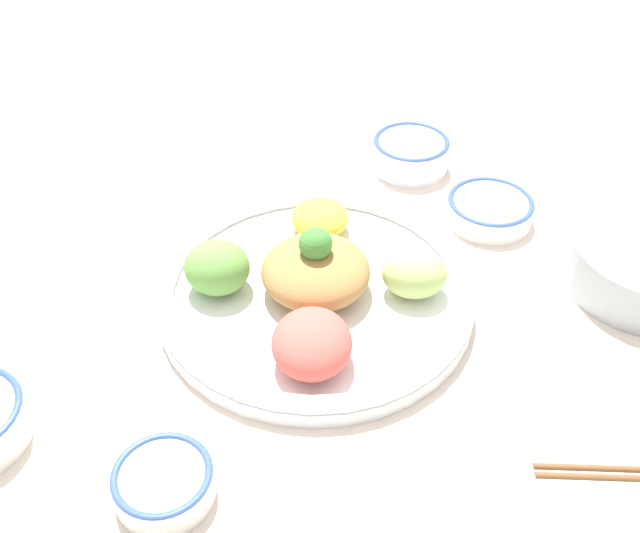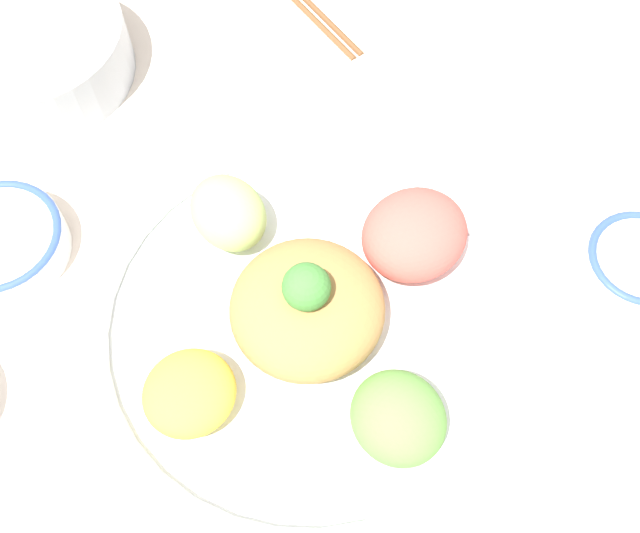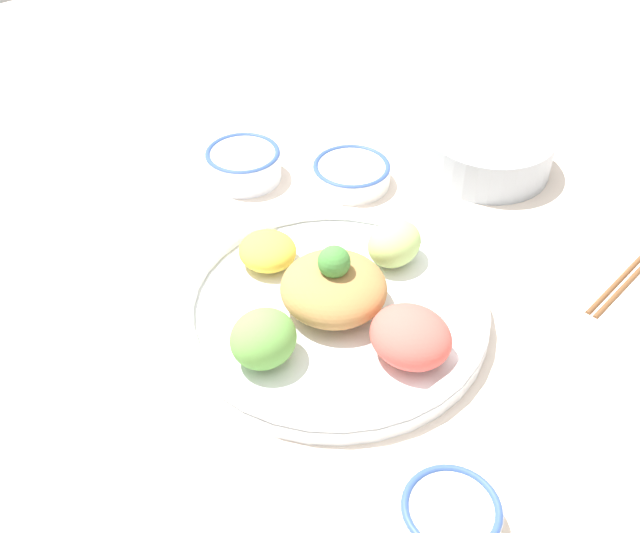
{
  "view_description": "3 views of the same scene",
  "coord_description": "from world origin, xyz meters",
  "px_view_note": "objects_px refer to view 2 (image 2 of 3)",
  "views": [
    {
      "loc": [
        0.62,
        0.17,
        0.61
      ],
      "look_at": [
        -0.0,
        0.03,
        0.06
      ],
      "focal_mm": 42.0,
      "sensor_mm": 36.0,
      "label": 1
    },
    {
      "loc": [
        -0.11,
        -0.2,
        0.6
      ],
      "look_at": [
        0.02,
        0.05,
        0.04
      ],
      "focal_mm": 42.0,
      "sensor_mm": 36.0,
      "label": 2
    },
    {
      "loc": [
        0.49,
        -0.37,
        0.64
      ],
      "look_at": [
        -0.06,
        0.03,
        0.04
      ],
      "focal_mm": 42.0,
      "sensor_mm": 36.0,
      "label": 3
    }
  ],
  "objects_px": {
    "salad_platter": "(312,318)",
    "rice_bowl_blue": "(637,264)",
    "side_serving_bowl": "(33,48)",
    "sauce_bowl_red": "(1,242)"
  },
  "relations": [
    {
      "from": "salad_platter",
      "to": "rice_bowl_blue",
      "type": "distance_m",
      "value": 0.29
    },
    {
      "from": "side_serving_bowl",
      "to": "salad_platter",
      "type": "bearing_deg",
      "value": -72.26
    },
    {
      "from": "sauce_bowl_red",
      "to": "side_serving_bowl",
      "type": "bearing_deg",
      "value": 64.25
    },
    {
      "from": "sauce_bowl_red",
      "to": "salad_platter",
      "type": "bearing_deg",
      "value": -41.92
    },
    {
      "from": "salad_platter",
      "to": "side_serving_bowl",
      "type": "bearing_deg",
      "value": 107.74
    },
    {
      "from": "rice_bowl_blue",
      "to": "side_serving_bowl",
      "type": "xyz_separation_m",
      "value": [
        -0.4,
        0.46,
        0.02
      ]
    },
    {
      "from": "rice_bowl_blue",
      "to": "sauce_bowl_red",
      "type": "bearing_deg",
      "value": 151.34
    },
    {
      "from": "rice_bowl_blue",
      "to": "side_serving_bowl",
      "type": "height_order",
      "value": "side_serving_bowl"
    },
    {
      "from": "sauce_bowl_red",
      "to": "side_serving_bowl",
      "type": "xyz_separation_m",
      "value": [
        0.09,
        0.19,
        0.02
      ]
    },
    {
      "from": "salad_platter",
      "to": "side_serving_bowl",
      "type": "relative_size",
      "value": 1.97
    }
  ]
}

